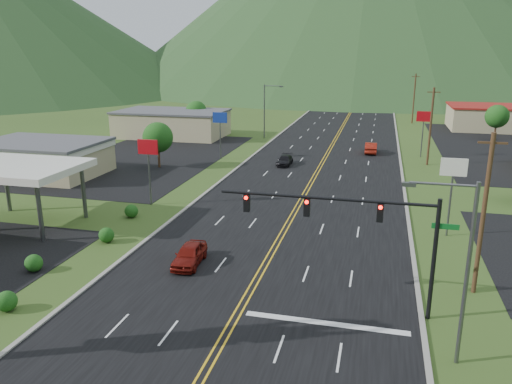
% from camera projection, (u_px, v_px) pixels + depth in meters
% --- Properties ---
extents(traffic_signal, '(13.10, 0.43, 7.00)m').
position_uv_depth(traffic_signal, '(360.00, 223.00, 27.47)').
color(traffic_signal, black).
rests_on(traffic_signal, ground).
extents(streetlight_east, '(3.28, 0.25, 9.00)m').
position_uv_depth(streetlight_east, '(461.00, 263.00, 22.69)').
color(streetlight_east, '#59595E').
rests_on(streetlight_east, ground).
extents(streetlight_west, '(3.28, 0.25, 9.00)m').
position_uv_depth(streetlight_west, '(266.00, 108.00, 84.00)').
color(streetlight_west, '#59595E').
rests_on(streetlight_west, ground).
extents(gas_canopy, '(10.00, 8.00, 5.30)m').
position_uv_depth(gas_canopy, '(18.00, 170.00, 41.71)').
color(gas_canopy, white).
rests_on(gas_canopy, ground).
extents(building_west_mid, '(14.40, 10.40, 4.10)m').
position_uv_depth(building_west_mid, '(41.00, 156.00, 59.68)').
color(building_west_mid, tan).
rests_on(building_west_mid, ground).
extents(building_west_far, '(18.40, 11.40, 4.50)m').
position_uv_depth(building_west_far, '(172.00, 123.00, 86.74)').
color(building_west_far, tan).
rests_on(building_west_far, ground).
extents(building_east_far, '(16.40, 12.40, 4.50)m').
position_uv_depth(building_east_far, '(494.00, 118.00, 94.21)').
color(building_east_far, tan).
rests_on(building_east_far, ground).
extents(pole_sign_west_a, '(2.00, 0.18, 6.40)m').
position_uv_depth(pole_sign_west_a, '(148.00, 154.00, 47.26)').
color(pole_sign_west_a, '#59595E').
rests_on(pole_sign_west_a, ground).
extents(pole_sign_west_b, '(2.00, 0.18, 6.40)m').
position_uv_depth(pole_sign_west_b, '(220.00, 122.00, 67.78)').
color(pole_sign_west_b, '#59595E').
rests_on(pole_sign_west_b, ground).
extents(pole_sign_east_a, '(2.00, 0.18, 6.40)m').
position_uv_depth(pole_sign_east_a, '(453.00, 175.00, 39.09)').
color(pole_sign_east_a, '#59595E').
rests_on(pole_sign_east_a, ground).
extents(pole_sign_east_b, '(2.00, 0.18, 6.40)m').
position_uv_depth(pole_sign_east_b, '(424.00, 121.00, 68.95)').
color(pole_sign_east_b, '#59595E').
rests_on(pole_sign_east_b, ground).
extents(tree_west_a, '(3.84, 3.84, 5.82)m').
position_uv_depth(tree_west_a, '(158.00, 137.00, 62.97)').
color(tree_west_a, '#382314').
rests_on(tree_west_a, ground).
extents(tree_west_b, '(3.84, 3.84, 5.82)m').
position_uv_depth(tree_west_b, '(196.00, 112.00, 89.33)').
color(tree_west_b, '#382314').
rests_on(tree_west_b, ground).
extents(tree_east_b, '(3.84, 3.84, 5.82)m').
position_uv_depth(tree_east_b, '(497.00, 116.00, 83.04)').
color(tree_east_b, '#382314').
rests_on(tree_east_b, ground).
extents(utility_pole_a, '(1.60, 0.28, 10.00)m').
position_uv_depth(utility_pole_a, '(483.00, 214.00, 29.62)').
color(utility_pole_a, '#382314').
rests_on(utility_pole_a, ground).
extents(utility_pole_b, '(1.60, 0.28, 10.00)m').
position_uv_depth(utility_pole_b, '(431.00, 126.00, 64.15)').
color(utility_pole_b, '#382314').
rests_on(utility_pole_b, ground).
extents(utility_pole_c, '(1.60, 0.28, 10.00)m').
position_uv_depth(utility_pole_c, '(414.00, 98.00, 101.48)').
color(utility_pole_c, '#382314').
rests_on(utility_pole_c, ground).
extents(utility_pole_d, '(1.60, 0.28, 10.00)m').
position_uv_depth(utility_pole_d, '(406.00, 85.00, 138.80)').
color(utility_pole_d, '#382314').
rests_on(utility_pole_d, ground).
extents(car_red_near, '(1.98, 4.35, 1.45)m').
position_uv_depth(car_red_near, '(189.00, 255.00, 34.80)').
color(car_red_near, maroon).
rests_on(car_red_near, ground).
extents(car_dark_mid, '(1.71, 4.19, 1.22)m').
position_uv_depth(car_dark_mid, '(285.00, 161.00, 65.07)').
color(car_dark_mid, black).
rests_on(car_dark_mid, ground).
extents(car_red_far, '(1.70, 4.77, 1.57)m').
position_uv_depth(car_red_far, '(371.00, 148.00, 72.64)').
color(car_red_far, maroon).
rests_on(car_red_far, ground).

